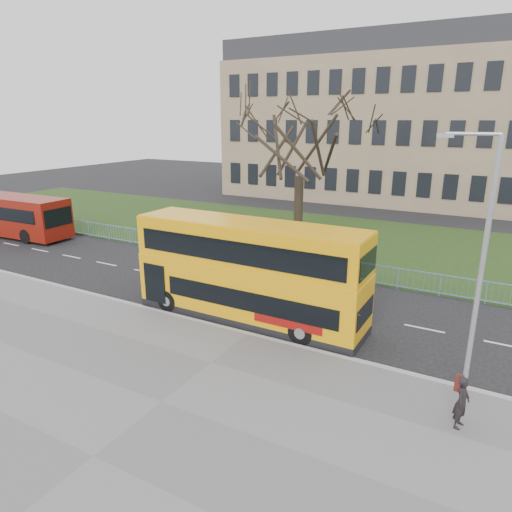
% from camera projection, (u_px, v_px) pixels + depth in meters
% --- Properties ---
extents(ground, '(120.00, 120.00, 0.00)m').
position_uv_depth(ground, '(266.00, 321.00, 19.33)').
color(ground, black).
rests_on(ground, ground).
extents(pavement, '(80.00, 10.50, 0.12)m').
position_uv_depth(pavement, '(162.00, 403.00, 13.66)').
color(pavement, slate).
rests_on(pavement, ground).
extents(kerb, '(80.00, 0.20, 0.14)m').
position_uv_depth(kerb, '(248.00, 334.00, 18.01)').
color(kerb, '#9A9A9D').
rests_on(kerb, ground).
extents(grass_verge, '(80.00, 15.40, 0.08)m').
position_uv_depth(grass_verge, '(363.00, 243.00, 31.31)').
color(grass_verge, '#1C3814').
rests_on(grass_verge, ground).
extents(guard_railing, '(40.00, 0.12, 1.10)m').
position_uv_depth(guard_railing, '(323.00, 267.00, 24.71)').
color(guard_railing, '#78A3D6').
rests_on(guard_railing, ground).
extents(bare_tree, '(8.02, 8.02, 11.46)m').
position_uv_depth(bare_tree, '(300.00, 161.00, 27.42)').
color(bare_tree, black).
rests_on(bare_tree, grass_verge).
extents(civic_building, '(30.00, 15.00, 14.00)m').
position_uv_depth(civic_building, '(376.00, 130.00, 48.96)').
color(civic_building, '#8A6F57').
rests_on(civic_building, ground).
extents(yellow_bus, '(9.98, 2.47, 4.17)m').
position_uv_depth(yellow_bus, '(249.00, 269.00, 18.96)').
color(yellow_bus, '#FFAB0A').
rests_on(yellow_bus, ground).
extents(red_bus, '(11.18, 2.93, 2.92)m').
position_uv_depth(red_bus, '(5.00, 214.00, 33.40)').
color(red_bus, maroon).
rests_on(red_bus, ground).
extents(pedestrian, '(0.46, 0.62, 1.53)m').
position_uv_depth(pedestrian, '(462.00, 402.00, 12.34)').
color(pedestrian, black).
rests_on(pedestrian, pavement).
extents(street_lamp, '(1.65, 0.30, 7.79)m').
position_uv_depth(street_lamp, '(479.00, 262.00, 12.79)').
color(street_lamp, '#989BA0').
rests_on(street_lamp, pavement).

